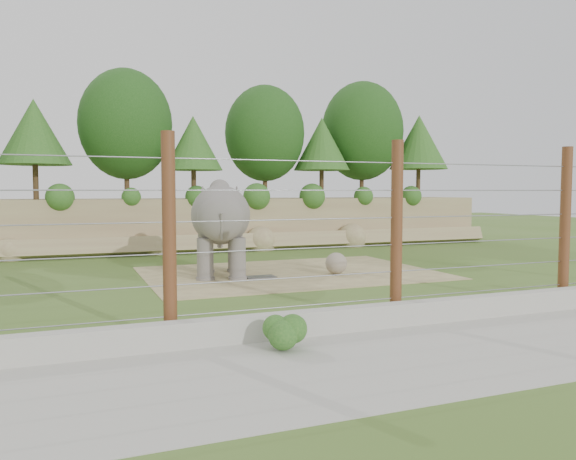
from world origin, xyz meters
name	(u,v)px	position (x,y,z in m)	size (l,w,h in m)	color
ground	(313,288)	(0.00, 0.00, 0.00)	(90.00, 90.00, 0.00)	#486A24
back_embankment	(221,170)	(0.59, 12.68, 3.97)	(30.00, 5.52, 8.77)	#947756
dirt_patch	(291,273)	(0.50, 3.00, 0.01)	(10.00, 7.00, 0.02)	#907E52
drain_grate	(260,277)	(-0.84, 2.40, 0.04)	(1.00, 0.60, 0.03)	#262628
elephant	(221,229)	(-1.95, 3.24, 1.61)	(1.70, 3.97, 3.22)	#67615B
stone_ball	(336,263)	(1.81, 2.07, 0.39)	(0.75, 0.75, 0.75)	gray
retaining_wall	(408,314)	(0.00, -5.00, 0.25)	(26.00, 0.35, 0.50)	#B4B2A7
walkway	(470,349)	(0.00, -7.00, 0.01)	(26.00, 4.00, 0.01)	#B4B2A7
barrier_fence	(397,231)	(0.00, -4.50, 2.00)	(20.26, 0.26, 4.00)	#58321C
walkway_shrub	(287,333)	(-3.12, -5.80, 0.31)	(0.60, 0.60, 0.60)	#24591D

